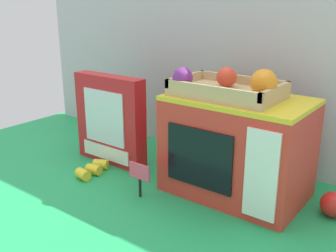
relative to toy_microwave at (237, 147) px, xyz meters
name	(u,v)px	position (x,y,z in m)	size (l,w,h in m)	color
ground_plane	(169,176)	(-0.22, -0.02, -0.14)	(1.70, 1.70, 0.00)	#219E54
display_back_panel	(215,53)	(-0.22, 0.23, 0.21)	(1.61, 0.03, 0.71)	#B7BABF
toy_microwave	(237,147)	(0.00, 0.00, 0.00)	(0.38, 0.25, 0.28)	red
food_groups_crate	(228,87)	(-0.03, -0.02, 0.17)	(0.28, 0.18, 0.09)	tan
cookie_set_box	(110,120)	(-0.44, -0.05, 0.01)	(0.27, 0.06, 0.30)	red
price_sign	(139,175)	(-0.20, -0.18, -0.07)	(0.07, 0.01, 0.10)	black
loose_toy_banana	(93,169)	(-0.42, -0.16, -0.12)	(0.07, 0.13, 0.03)	yellow
loose_toy_apple	(333,204)	(0.26, 0.04, -0.11)	(0.07, 0.07, 0.07)	red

